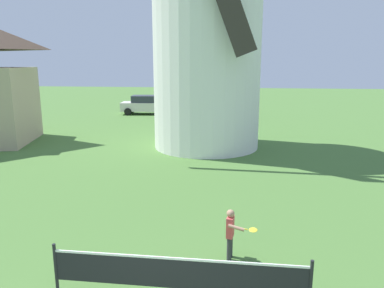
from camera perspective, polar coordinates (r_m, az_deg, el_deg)
windmill at (r=18.70m, az=2.39°, el=20.30°), size 9.98×6.04×14.42m
tennis_net at (r=6.72m, az=-2.24°, el=-19.55°), size 4.52×0.06×1.10m
player_far at (r=8.26m, az=6.13°, el=-13.36°), size 0.68×0.56×1.15m
parked_car_cream at (r=31.17m, az=-7.13°, el=6.12°), size 4.23×2.17×1.56m
parked_car_blue at (r=30.03m, az=4.43°, el=5.94°), size 4.35×1.95×1.56m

